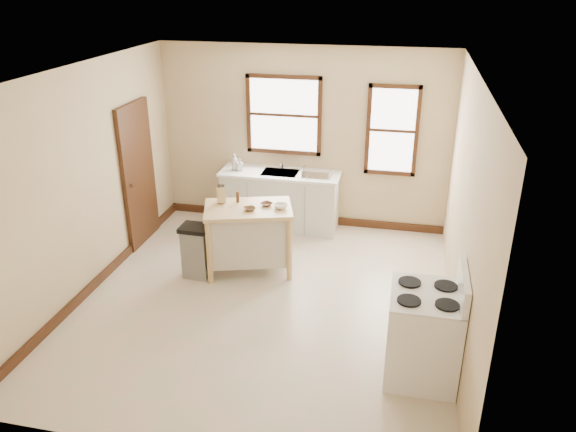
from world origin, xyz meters
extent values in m
plane|color=beige|center=(0.00, 0.00, 0.00)|extent=(5.00, 5.00, 0.00)
plane|color=white|center=(0.00, 0.00, 2.80)|extent=(5.00, 5.00, 0.00)
cube|color=#D0BF89|center=(0.00, 2.50, 1.40)|extent=(4.50, 0.04, 2.80)
cube|color=#D0BF89|center=(-2.25, 0.00, 1.40)|extent=(0.04, 5.00, 2.80)
cube|color=#D0BF89|center=(2.25, 0.00, 1.40)|extent=(0.04, 5.00, 2.80)
cube|color=#351B0E|center=(-2.21, 1.30, 1.05)|extent=(0.06, 0.90, 2.10)
cube|color=#351B0E|center=(0.00, 2.47, 0.06)|extent=(4.50, 0.04, 0.12)
cube|color=#351B0E|center=(-2.22, 0.00, 0.06)|extent=(0.04, 5.00, 0.12)
cylinder|color=silver|center=(-0.30, 2.38, 1.03)|extent=(0.03, 0.03, 0.22)
imported|color=#B2B2B2|center=(-1.01, 2.16, 1.05)|extent=(0.10, 0.10, 0.26)
imported|color=#B2B2B2|center=(-0.93, 2.15, 1.02)|extent=(0.11, 0.11, 0.19)
cylinder|color=#412311|center=(-0.57, 0.87, 1.01)|extent=(0.04, 0.04, 0.15)
imported|color=brown|center=(-0.34, 0.64, 0.95)|extent=(0.21, 0.21, 0.04)
imported|color=brown|center=(-0.17, 0.84, 0.95)|extent=(0.21, 0.21, 0.04)
imported|color=white|center=(0.03, 0.79, 0.96)|extent=(0.24, 0.24, 0.06)
camera|label=1|loc=(1.57, -5.78, 3.78)|focal=35.00mm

